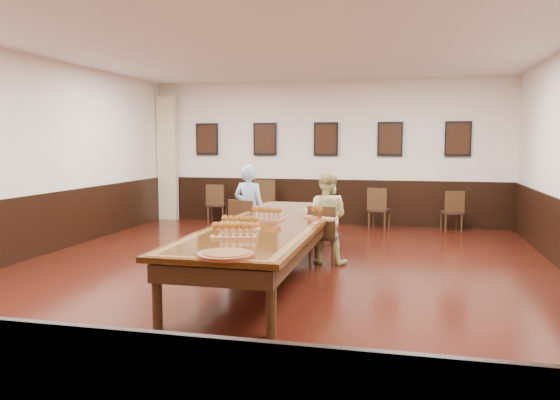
% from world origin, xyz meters
% --- Properties ---
extents(floor, '(8.00, 10.00, 0.02)m').
position_xyz_m(floor, '(0.00, 0.00, -0.01)').
color(floor, black).
rests_on(floor, ground).
extents(ceiling, '(8.00, 10.00, 0.02)m').
position_xyz_m(ceiling, '(0.00, 0.00, 3.21)').
color(ceiling, white).
rests_on(ceiling, floor).
extents(wall_back, '(8.00, 0.02, 3.20)m').
position_xyz_m(wall_back, '(0.00, 5.01, 1.60)').
color(wall_back, beige).
rests_on(wall_back, floor).
extents(wall_front, '(8.00, 0.02, 3.20)m').
position_xyz_m(wall_front, '(0.00, -5.01, 1.60)').
color(wall_front, beige).
rests_on(wall_front, floor).
extents(wall_left, '(0.02, 10.00, 3.20)m').
position_xyz_m(wall_left, '(-4.01, 0.00, 1.60)').
color(wall_left, beige).
rests_on(wall_left, floor).
extents(chair_man, '(0.52, 0.55, 0.92)m').
position_xyz_m(chair_man, '(-0.73, 1.23, 0.46)').
color(chair_man, black).
rests_on(chair_man, floor).
extents(chair_woman, '(0.46, 0.49, 0.90)m').
position_xyz_m(chair_woman, '(0.59, 0.88, 0.45)').
color(chair_woman, black).
rests_on(chair_woman, floor).
extents(spare_chair_a, '(0.46, 0.49, 0.88)m').
position_xyz_m(spare_chair_a, '(-2.43, 4.56, 0.44)').
color(spare_chair_a, black).
rests_on(spare_chair_a, floor).
extents(spare_chair_b, '(0.54, 0.58, 1.01)m').
position_xyz_m(spare_chair_b, '(-1.31, 4.61, 0.50)').
color(spare_chair_b, black).
rests_on(spare_chair_b, floor).
extents(spare_chair_c, '(0.51, 0.53, 0.88)m').
position_xyz_m(spare_chair_c, '(1.22, 4.47, 0.44)').
color(spare_chair_c, black).
rests_on(spare_chair_c, floor).
extents(spare_chair_d, '(0.48, 0.51, 0.85)m').
position_xyz_m(spare_chair_d, '(2.69, 4.52, 0.42)').
color(spare_chair_d, black).
rests_on(spare_chair_d, floor).
extents(person_man, '(0.60, 0.45, 1.47)m').
position_xyz_m(person_man, '(-0.71, 1.33, 0.74)').
color(person_man, '#558CD5').
rests_on(person_man, floor).
extents(person_woman, '(0.74, 0.60, 1.40)m').
position_xyz_m(person_woman, '(0.60, 0.98, 0.70)').
color(person_woman, '#D8D487').
rests_on(person_woman, floor).
extents(pink_phone, '(0.08, 0.14, 0.01)m').
position_xyz_m(pink_phone, '(0.60, 0.01, 0.76)').
color(pink_phone, '#F85272').
rests_on(pink_phone, conference_table).
extents(curtain, '(0.45, 0.18, 2.90)m').
position_xyz_m(curtain, '(-3.75, 4.82, 1.45)').
color(curtain, beige).
rests_on(curtain, floor).
extents(wainscoting, '(8.00, 10.00, 1.00)m').
position_xyz_m(wainscoting, '(0.00, 0.00, 0.50)').
color(wainscoting, black).
rests_on(wainscoting, floor).
extents(conference_table, '(1.40, 5.00, 0.76)m').
position_xyz_m(conference_table, '(0.00, 0.00, 0.61)').
color(conference_table, black).
rests_on(conference_table, floor).
extents(posters, '(6.14, 0.04, 0.74)m').
position_xyz_m(posters, '(0.00, 4.94, 1.90)').
color(posters, black).
rests_on(posters, wall_back).
extents(flight_a, '(0.51, 0.27, 0.18)m').
position_xyz_m(flight_a, '(-0.12, 0.19, 0.84)').
color(flight_a, '#AB6947').
rests_on(flight_a, conference_table).
extents(flight_b, '(0.51, 0.36, 0.19)m').
position_xyz_m(flight_b, '(0.59, 0.41, 0.84)').
color(flight_b, '#AB6947').
rests_on(flight_b, conference_table).
extents(flight_c, '(0.50, 0.18, 0.18)m').
position_xyz_m(flight_c, '(-0.21, -0.75, 0.84)').
color(flight_c, '#AB6947').
rests_on(flight_c, conference_table).
extents(flight_d, '(0.53, 0.26, 0.19)m').
position_xyz_m(flight_d, '(-0.11, -1.34, 0.84)').
color(flight_d, '#AB6947').
rests_on(flight_d, conference_table).
extents(red_plate_grp, '(0.19, 0.19, 0.03)m').
position_xyz_m(red_plate_grp, '(-0.17, -0.33, 0.76)').
color(red_plate_grp, red).
rests_on(red_plate_grp, conference_table).
extents(carved_platter, '(0.68, 0.68, 0.04)m').
position_xyz_m(carved_platter, '(0.13, -2.29, 0.77)').
color(carved_platter, maroon).
rests_on(carved_platter, conference_table).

